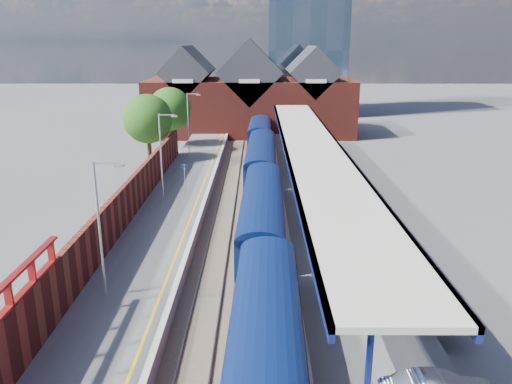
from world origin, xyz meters
TOP-DOWN VIEW (x-y plane):
  - ground at (0.00, 30.00)m, footprint 240.00×240.00m
  - ballast_bed at (0.00, 20.00)m, footprint 6.00×76.00m
  - rails at (0.00, 20.00)m, footprint 4.51×76.00m
  - left_platform at (-5.50, 20.00)m, footprint 5.00×76.00m
  - right_platform at (6.00, 20.00)m, footprint 6.00×76.00m
  - coping_left at (-3.15, 20.00)m, footprint 0.30×76.00m
  - coping_right at (3.15, 20.00)m, footprint 0.30×76.00m
  - yellow_line at (-3.75, 20.00)m, footprint 0.14×76.00m
  - train at (1.49, 24.25)m, footprint 3.20×65.96m
  - canopy at (5.48, 21.95)m, footprint 4.50×52.00m
  - lamp_post_b at (-6.36, 6.00)m, footprint 1.48×0.18m
  - lamp_post_c at (-6.36, 22.00)m, footprint 1.48×0.18m
  - lamp_post_d at (-6.36, 38.00)m, footprint 1.48×0.18m
  - platform_sign at (-5.00, 24.00)m, footprint 0.55×0.08m
  - brick_wall at (-8.10, 13.54)m, footprint 0.35×50.00m
  - station_building at (0.00, 58.00)m, footprint 30.00×12.12m
  - glass_tower at (10.00, 80.00)m, footprint 14.20×14.20m
  - tree_near at (-10.35, 35.91)m, footprint 5.20×5.20m
  - tree_far at (-9.35, 43.91)m, footprint 5.20×5.20m
  - parked_car_red at (8.50, 7.45)m, footprint 4.12×2.76m
  - parked_car_dark at (8.49, 3.52)m, footprint 4.66×2.57m
  - parked_car_blue at (8.36, 24.69)m, footprint 4.80×2.46m

SIDE VIEW (x-z plane):
  - ground at x=0.00m, z-range 0.00..0.00m
  - ballast_bed at x=0.00m, z-range 0.00..0.06m
  - rails at x=0.00m, z-range 0.05..0.19m
  - left_platform at x=-5.50m, z-range 0.00..1.00m
  - right_platform at x=6.00m, z-range 0.00..1.00m
  - yellow_line at x=-3.75m, z-range 1.00..1.01m
  - coping_left at x=-3.15m, z-range 1.00..1.05m
  - coping_right at x=3.15m, z-range 1.00..1.05m
  - parked_car_dark at x=8.49m, z-range 1.00..2.28m
  - parked_car_blue at x=8.36m, z-range 1.00..2.30m
  - parked_car_red at x=8.50m, z-range 1.00..2.30m
  - train at x=1.49m, z-range 0.40..3.85m
  - brick_wall at x=-8.10m, z-range 0.52..4.38m
  - platform_sign at x=-5.00m, z-range 1.44..3.94m
  - lamp_post_b at x=-6.36m, z-range 1.49..8.49m
  - lamp_post_c at x=-6.36m, z-range 1.49..8.49m
  - lamp_post_d at x=-6.36m, z-range 1.49..8.49m
  - canopy at x=5.48m, z-range 3.01..7.49m
  - tree_near at x=-10.35m, z-range 1.30..9.40m
  - tree_far at x=-9.35m, z-range 1.30..9.40m
  - station_building at x=0.00m, z-range -1.44..12.34m
  - glass_tower at x=10.00m, z-range 0.05..40.35m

